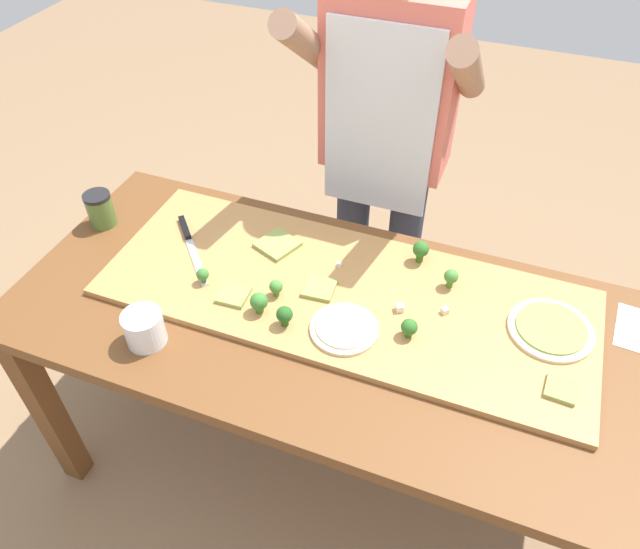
# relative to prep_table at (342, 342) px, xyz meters

# --- Properties ---
(ground_plane) EXTENTS (8.00, 8.00, 0.00)m
(ground_plane) POSITION_rel_prep_table_xyz_m (0.00, 0.00, -0.70)
(ground_plane) COLOR #896B4C
(prep_table) EXTENTS (1.85, 0.81, 0.80)m
(prep_table) POSITION_rel_prep_table_xyz_m (0.00, 0.00, 0.00)
(prep_table) COLOR brown
(prep_table) RESTS_ON ground
(cutting_board) EXTENTS (1.37, 0.52, 0.02)m
(cutting_board) POSITION_rel_prep_table_xyz_m (-0.02, 0.08, 0.11)
(cutting_board) COLOR #B27F47
(cutting_board) RESTS_ON prep_table
(chefs_knife) EXTENTS (0.23, 0.25, 0.02)m
(chefs_knife) POSITION_rel_prep_table_xyz_m (-0.54, 0.11, 0.12)
(chefs_knife) COLOR #B7BABF
(chefs_knife) RESTS_ON cutting_board
(pizza_whole_pesto_green) EXTENTS (0.22, 0.22, 0.02)m
(pizza_whole_pesto_green) POSITION_rel_prep_table_xyz_m (0.53, 0.14, 0.13)
(pizza_whole_pesto_green) COLOR beige
(pizza_whole_pesto_green) RESTS_ON cutting_board
(pizza_whole_white_garlic) EXTENTS (0.18, 0.18, 0.02)m
(pizza_whole_white_garlic) POSITION_rel_prep_table_xyz_m (0.02, -0.05, 0.13)
(pizza_whole_white_garlic) COLOR beige
(pizza_whole_white_garlic) RESTS_ON cutting_board
(pizza_slice_near_left) EXTENTS (0.14, 0.14, 0.01)m
(pizza_slice_near_left) POSITION_rel_prep_table_xyz_m (-0.28, 0.19, 0.12)
(pizza_slice_near_left) COLOR #899E4C
(pizza_slice_near_left) RESTS_ON cutting_board
(pizza_slice_near_right) EXTENTS (0.09, 0.09, 0.01)m
(pizza_slice_near_right) POSITION_rel_prep_table_xyz_m (-0.09, 0.06, 0.12)
(pizza_slice_near_right) COLOR #899E4C
(pizza_slice_near_right) RESTS_ON cutting_board
(pizza_slice_far_left) EXTENTS (0.08, 0.08, 0.01)m
(pizza_slice_far_left) POSITION_rel_prep_table_xyz_m (-0.30, -0.05, 0.12)
(pizza_slice_far_left) COLOR #899E4C
(pizza_slice_far_left) RESTS_ON cutting_board
(pizza_slice_center) EXTENTS (0.08, 0.08, 0.01)m
(pizza_slice_center) POSITION_rel_prep_table_xyz_m (0.57, -0.05, 0.12)
(pizza_slice_center) COLOR #899E4C
(pizza_slice_center) RESTS_ON cutting_board
(broccoli_floret_back_left) EXTENTS (0.04, 0.04, 0.05)m
(broccoli_floret_back_left) POSITION_rel_prep_table_xyz_m (-0.19, -0.00, 0.15)
(broccoli_floret_back_left) COLOR #487A23
(broccoli_floret_back_left) RESTS_ON cutting_board
(broccoli_floret_front_left) EXTENTS (0.05, 0.05, 0.06)m
(broccoli_floret_front_left) POSITION_rel_prep_table_xyz_m (-0.21, -0.07, 0.16)
(broccoli_floret_front_left) COLOR #3F7220
(broccoli_floret_front_left) RESTS_ON cutting_board
(broccoli_floret_front_mid) EXTENTS (0.05, 0.05, 0.07)m
(broccoli_floret_front_mid) POSITION_rel_prep_table_xyz_m (0.14, 0.28, 0.16)
(broccoli_floret_front_mid) COLOR #366618
(broccoli_floret_front_mid) RESTS_ON cutting_board
(broccoli_floret_front_right) EXTENTS (0.04, 0.04, 0.06)m
(broccoli_floret_front_right) POSITION_rel_prep_table_xyz_m (-0.13, -0.09, 0.16)
(broccoli_floret_front_right) COLOR #2C5915
(broccoli_floret_front_right) RESTS_ON cutting_board
(broccoli_floret_back_right) EXTENTS (0.04, 0.04, 0.06)m
(broccoli_floret_back_right) POSITION_rel_prep_table_xyz_m (0.25, 0.20, 0.16)
(broccoli_floret_back_right) COLOR #487A23
(broccoli_floret_back_right) RESTS_ON cutting_board
(broccoli_floret_center_right) EXTENTS (0.04, 0.04, 0.06)m
(broccoli_floret_center_right) POSITION_rel_prep_table_xyz_m (0.18, -0.01, 0.15)
(broccoli_floret_center_right) COLOR #366618
(broccoli_floret_center_right) RESTS_ON cutting_board
(broccoli_floret_back_mid) EXTENTS (0.03, 0.03, 0.05)m
(broccoli_floret_back_mid) POSITION_rel_prep_table_xyz_m (-0.41, -0.03, 0.15)
(broccoli_floret_back_mid) COLOR #3F7220
(broccoli_floret_back_mid) RESTS_ON cutting_board
(cheese_crumble_a) EXTENTS (0.03, 0.03, 0.02)m
(cheese_crumble_a) POSITION_rel_prep_table_xyz_m (0.14, 0.07, 0.13)
(cheese_crumble_a) COLOR silver
(cheese_crumble_a) RESTS_ON cutting_board
(cheese_crumble_b) EXTENTS (0.01, 0.01, 0.01)m
(cheese_crumble_b) POSITION_rel_prep_table_xyz_m (-0.07, 0.17, 0.13)
(cheese_crumble_b) COLOR white
(cheese_crumble_b) RESTS_ON cutting_board
(cheese_crumble_c) EXTENTS (0.02, 0.02, 0.02)m
(cheese_crumble_c) POSITION_rel_prep_table_xyz_m (0.26, 0.10, 0.13)
(cheese_crumble_c) COLOR silver
(cheese_crumble_c) RESTS_ON cutting_board
(flour_cup) EXTENTS (0.10, 0.10, 0.09)m
(flour_cup) POSITION_rel_prep_table_xyz_m (-0.45, -0.26, 0.14)
(flour_cup) COLOR white
(flour_cup) RESTS_ON prep_table
(sauce_jar) EXTENTS (0.08, 0.08, 0.11)m
(sauce_jar) POSITION_rel_prep_table_xyz_m (-0.85, 0.11, 0.16)
(sauce_jar) COLOR #517033
(sauce_jar) RESTS_ON prep_table
(cook_center) EXTENTS (0.54, 0.39, 1.67)m
(cook_center) POSITION_rel_prep_table_xyz_m (-0.08, 0.62, 0.30)
(cook_center) COLOR #333847
(cook_center) RESTS_ON ground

